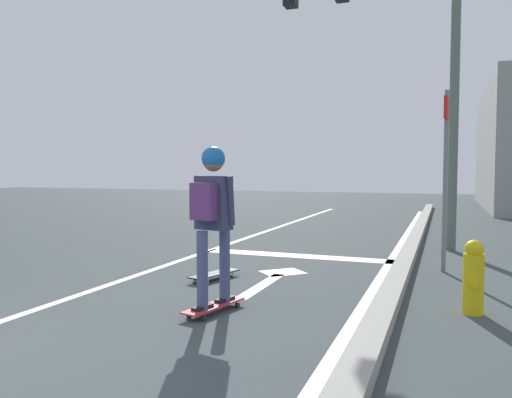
# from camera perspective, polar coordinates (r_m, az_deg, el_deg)

# --- Properties ---
(lane_line_center) EXTENTS (0.12, 20.00, 0.01)m
(lane_line_center) POSITION_cam_1_polar(r_m,az_deg,el_deg) (9.02, -4.91, -5.76)
(lane_line_center) COLOR silver
(lane_line_center) RESTS_ON ground
(lane_line_curbside) EXTENTS (0.12, 20.00, 0.01)m
(lane_line_curbside) POSITION_cam_1_polar(r_m,az_deg,el_deg) (8.19, 15.19, -6.80)
(lane_line_curbside) COLOR silver
(lane_line_curbside) RESTS_ON ground
(stop_bar) EXTENTS (3.25, 0.40, 0.01)m
(stop_bar) POSITION_cam_1_polar(r_m,az_deg,el_deg) (8.34, 4.89, -6.51)
(stop_bar) COLOR silver
(stop_bar) RESTS_ON ground
(lane_arrow_stem) EXTENTS (0.16, 1.40, 0.01)m
(lane_arrow_stem) POSITION_cam_1_polar(r_m,az_deg,el_deg) (6.23, 0.68, -9.87)
(lane_arrow_stem) COLOR silver
(lane_arrow_stem) RESTS_ON ground
(lane_arrow_head) EXTENTS (0.71, 0.71, 0.01)m
(lane_arrow_head) POSITION_cam_1_polar(r_m,az_deg,el_deg) (7.01, 3.10, -8.38)
(lane_arrow_head) COLOR silver
(lane_arrow_head) RESTS_ON ground
(curb_strip) EXTENTS (0.24, 24.00, 0.14)m
(curb_strip) POSITION_cam_1_polar(r_m,az_deg,el_deg) (8.15, 16.96, -6.39)
(curb_strip) COLOR gray
(curb_strip) RESTS_ON ground
(skateboard) EXTENTS (0.37, 0.82, 0.08)m
(skateboard) POSITION_cam_1_polar(r_m,az_deg,el_deg) (5.09, -4.84, -12.13)
(skateboard) COLOR #B42B33
(skateboard) RESTS_ON ground
(skater) EXTENTS (0.43, 0.60, 1.58)m
(skater) POSITION_cam_1_polar(r_m,az_deg,el_deg) (4.91, -5.03, -0.85)
(skater) COLOR #404C79
(skater) RESTS_ON skateboard
(spare_skateboard) EXTENTS (0.42, 0.81, 0.08)m
(spare_skateboard) POSITION_cam_1_polar(r_m,az_deg,el_deg) (6.57, -4.78, -8.59)
(spare_skateboard) COLOR black
(spare_skateboard) RESTS_ON ground
(traffic_signal_mast) EXTENTS (4.06, 0.34, 5.63)m
(traffic_signal_mast) POSITION_cam_1_polar(r_m,az_deg,el_deg) (9.81, 15.02, 18.77)
(traffic_signal_mast) COLOR #546559
(traffic_signal_mast) RESTS_ON ground
(street_sign_post) EXTENTS (0.08, 0.44, 2.53)m
(street_sign_post) POSITION_cam_1_polar(r_m,az_deg,el_deg) (7.38, 20.94, 4.74)
(street_sign_post) COLOR slate
(street_sign_post) RESTS_ON ground
(fire_hydrant) EXTENTS (0.20, 0.30, 0.74)m
(fire_hydrant) POSITION_cam_1_polar(r_m,az_deg,el_deg) (5.40, 23.68, -8.24)
(fire_hydrant) COLOR gold
(fire_hydrant) RESTS_ON ground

